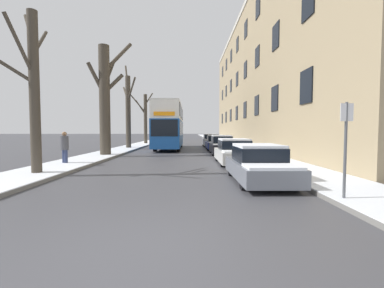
{
  "coord_description": "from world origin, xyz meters",
  "views": [
    {
      "loc": [
        0.79,
        -3.94,
        1.85
      ],
      "look_at": [
        0.95,
        17.0,
        0.78
      ],
      "focal_mm": 24.0,
      "sensor_mm": 36.0,
      "label": 1
    }
  ],
  "objects_px": {
    "bare_tree_left_2": "(128,109)",
    "street_sign_post": "(345,146)",
    "parked_car_2": "(222,146)",
    "pedestrian_left_sidewalk": "(65,147)",
    "parked_car_0": "(259,165)",
    "parked_car_4": "(211,141)",
    "bare_tree_left_3": "(145,118)",
    "parked_car_3": "(215,143)",
    "bare_tree_left_0": "(33,87)",
    "double_decker_bus": "(170,124)",
    "parked_car_1": "(234,152)",
    "bare_tree_left_1": "(105,97)"
  },
  "relations": [
    {
      "from": "parked_car_2",
      "to": "parked_car_3",
      "type": "xyz_separation_m",
      "value": [
        0.0,
        4.95,
        -0.02
      ]
    },
    {
      "from": "pedestrian_left_sidewalk",
      "to": "parked_car_0",
      "type": "bearing_deg",
      "value": -170.81
    },
    {
      "from": "bare_tree_left_2",
      "to": "parked_car_1",
      "type": "relative_size",
      "value": 2.04
    },
    {
      "from": "bare_tree_left_0",
      "to": "parked_car_1",
      "type": "height_order",
      "value": "bare_tree_left_0"
    },
    {
      "from": "double_decker_bus",
      "to": "parked_car_0",
      "type": "height_order",
      "value": "double_decker_bus"
    },
    {
      "from": "parked_car_0",
      "to": "parked_car_1",
      "type": "relative_size",
      "value": 0.98
    },
    {
      "from": "bare_tree_left_1",
      "to": "parked_car_3",
      "type": "height_order",
      "value": "bare_tree_left_1"
    },
    {
      "from": "parked_car_4",
      "to": "bare_tree_left_0",
      "type": "bearing_deg",
      "value": -113.62
    },
    {
      "from": "bare_tree_left_3",
      "to": "parked_car_3",
      "type": "distance_m",
      "value": 13.88
    },
    {
      "from": "bare_tree_left_3",
      "to": "parked_car_3",
      "type": "relative_size",
      "value": 1.75
    },
    {
      "from": "bare_tree_left_3",
      "to": "bare_tree_left_1",
      "type": "bearing_deg",
      "value": -89.54
    },
    {
      "from": "parked_car_4",
      "to": "parked_car_2",
      "type": "bearing_deg",
      "value": -90.0
    },
    {
      "from": "bare_tree_left_0",
      "to": "pedestrian_left_sidewalk",
      "type": "bearing_deg",
      "value": 95.95
    },
    {
      "from": "street_sign_post",
      "to": "bare_tree_left_2",
      "type": "bearing_deg",
      "value": 117.12
    },
    {
      "from": "bare_tree_left_3",
      "to": "parked_car_4",
      "type": "distance_m",
      "value": 10.42
    },
    {
      "from": "bare_tree_left_1",
      "to": "parked_car_3",
      "type": "xyz_separation_m",
      "value": [
        8.57,
        6.56,
        -3.59
      ]
    },
    {
      "from": "double_decker_bus",
      "to": "parked_car_2",
      "type": "xyz_separation_m",
      "value": [
        4.6,
        -6.13,
        -1.87
      ]
    },
    {
      "from": "bare_tree_left_2",
      "to": "parked_car_2",
      "type": "relative_size",
      "value": 2.24
    },
    {
      "from": "double_decker_bus",
      "to": "parked_car_1",
      "type": "xyz_separation_m",
      "value": [
        4.6,
        -11.91,
        -1.9
      ]
    },
    {
      "from": "double_decker_bus",
      "to": "parked_car_0",
      "type": "xyz_separation_m",
      "value": [
        4.6,
        -17.06,
        -1.93
      ]
    },
    {
      "from": "bare_tree_left_2",
      "to": "pedestrian_left_sidewalk",
      "type": "height_order",
      "value": "bare_tree_left_2"
    },
    {
      "from": "parked_car_0",
      "to": "pedestrian_left_sidewalk",
      "type": "height_order",
      "value": "pedestrian_left_sidewalk"
    },
    {
      "from": "bare_tree_left_1",
      "to": "bare_tree_left_3",
      "type": "bearing_deg",
      "value": 90.46
    },
    {
      "from": "parked_car_3",
      "to": "bare_tree_left_0",
      "type": "bearing_deg",
      "value": -121.05
    },
    {
      "from": "bare_tree_left_2",
      "to": "street_sign_post",
      "type": "height_order",
      "value": "bare_tree_left_2"
    },
    {
      "from": "bare_tree_left_3",
      "to": "parked_car_0",
      "type": "xyz_separation_m",
      "value": [
        8.71,
        -26.27,
        -3.06
      ]
    },
    {
      "from": "bare_tree_left_2",
      "to": "pedestrian_left_sidewalk",
      "type": "xyz_separation_m",
      "value": [
        -0.35,
        -12.63,
        -3.05
      ]
    },
    {
      "from": "bare_tree_left_2",
      "to": "street_sign_post",
      "type": "bearing_deg",
      "value": -62.88
    },
    {
      "from": "bare_tree_left_2",
      "to": "double_decker_bus",
      "type": "xyz_separation_m",
      "value": [
        4.2,
        0.04,
        -1.49
      ]
    },
    {
      "from": "parked_car_1",
      "to": "double_decker_bus",
      "type": "bearing_deg",
      "value": 111.12
    },
    {
      "from": "parked_car_3",
      "to": "bare_tree_left_3",
      "type": "bearing_deg",
      "value": 129.97
    },
    {
      "from": "parked_car_2",
      "to": "pedestrian_left_sidewalk",
      "type": "relative_size",
      "value": 2.18
    },
    {
      "from": "parked_car_0",
      "to": "parked_car_4",
      "type": "relative_size",
      "value": 0.94
    },
    {
      "from": "parked_car_0",
      "to": "parked_car_4",
      "type": "height_order",
      "value": "parked_car_4"
    },
    {
      "from": "parked_car_0",
      "to": "parked_car_2",
      "type": "relative_size",
      "value": 1.07
    },
    {
      "from": "bare_tree_left_1",
      "to": "parked_car_1",
      "type": "bearing_deg",
      "value": -25.95
    },
    {
      "from": "bare_tree_left_0",
      "to": "bare_tree_left_3",
      "type": "relative_size",
      "value": 0.99
    },
    {
      "from": "bare_tree_left_0",
      "to": "parked_car_0",
      "type": "distance_m",
      "value": 9.39
    },
    {
      "from": "bare_tree_left_0",
      "to": "bare_tree_left_2",
      "type": "distance_m",
      "value": 15.8
    },
    {
      "from": "double_decker_bus",
      "to": "parked_car_0",
      "type": "relative_size",
      "value": 2.53
    },
    {
      "from": "bare_tree_left_2",
      "to": "street_sign_post",
      "type": "distance_m",
      "value": 22.5
    },
    {
      "from": "bare_tree_left_0",
      "to": "pedestrian_left_sidewalk",
      "type": "distance_m",
      "value": 4.1
    },
    {
      "from": "bare_tree_left_3",
      "to": "pedestrian_left_sidewalk",
      "type": "height_order",
      "value": "bare_tree_left_3"
    },
    {
      "from": "parked_car_0",
      "to": "bare_tree_left_2",
      "type": "bearing_deg",
      "value": 117.35
    },
    {
      "from": "parked_car_2",
      "to": "bare_tree_left_3",
      "type": "bearing_deg",
      "value": 119.57
    },
    {
      "from": "bare_tree_left_3",
      "to": "parked_car_4",
      "type": "height_order",
      "value": "bare_tree_left_3"
    },
    {
      "from": "bare_tree_left_0",
      "to": "double_decker_bus",
      "type": "relative_size",
      "value": 0.64
    },
    {
      "from": "street_sign_post",
      "to": "double_decker_bus",
      "type": "bearing_deg",
      "value": 106.72
    },
    {
      "from": "parked_car_3",
      "to": "bare_tree_left_1",
      "type": "bearing_deg",
      "value": -142.56
    },
    {
      "from": "bare_tree_left_0",
      "to": "double_decker_bus",
      "type": "xyz_separation_m",
      "value": [
        4.22,
        15.83,
        -1.04
      ]
    }
  ]
}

